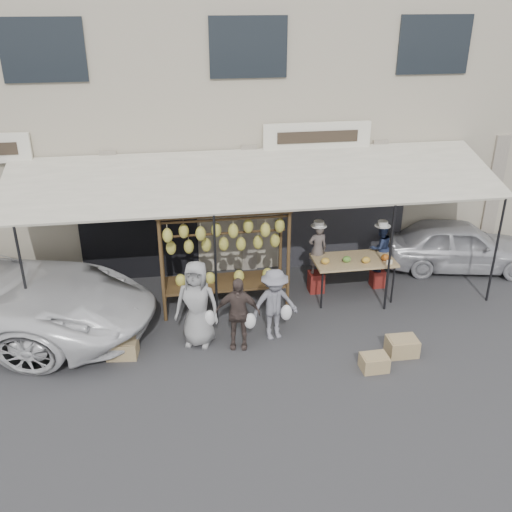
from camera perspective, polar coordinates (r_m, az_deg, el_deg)
The scene contains 16 objects.
ground_plane at distance 10.67m, azimuth 2.15°, elevation -9.43°, with size 90.00×90.00×0.00m, color #2D2D30.
shophouse at distance 15.42m, azimuth -2.46°, elevation 16.03°, with size 24.00×6.15×7.30m.
awning at distance 11.58m, azimuth 0.21°, elevation 7.60°, with size 10.00×2.35×2.92m.
banana_rack at distance 11.36m, azimuth -3.24°, elevation 1.79°, with size 2.60×0.90×2.24m.
produce_table at distance 12.18m, azimuth 9.76°, elevation -0.52°, with size 1.70×0.90×1.04m.
vendor_left at distance 12.26m, azimuth 6.18°, elevation 0.70°, with size 0.41×0.27×1.13m, color #5E5450.
vendor_right at distance 12.73m, azimuth 12.33°, elevation 0.82°, with size 0.53×0.41×1.09m, color #1B2541.
customer_left at distance 10.50m, azimuth -5.91°, elevation -4.79°, with size 0.82×0.53×1.68m, color gray.
customer_mid at distance 10.42m, azimuth -1.85°, elevation -5.73°, with size 0.83×0.35×1.42m, color #473A35.
customer_right at distance 10.68m, azimuth 1.85°, elevation -4.87°, with size 0.92×0.53×1.43m, color slate.
stool_left at distance 12.61m, azimuth 6.02°, elevation -2.59°, with size 0.32×0.32×0.45m, color maroon.
stool_right at distance 13.05m, azimuth 12.04°, elevation -2.17°, with size 0.28×0.28×0.40m, color maroon.
crate_near_a at distance 10.33m, azimuth 11.74°, elevation -10.39°, with size 0.46×0.35×0.28m, color tan.
crate_near_b at distance 10.82m, azimuth 14.39°, elevation -8.74°, with size 0.54×0.41×0.32m, color tan.
crate_far at distance 10.72m, azimuth -13.19°, elevation -8.95°, with size 0.54×0.41×0.32m, color tan.
sedan at distance 14.27m, azimuth 19.61°, elevation 1.06°, with size 1.41×3.51×1.19m, color #B6B6BC.
Camera 1 is at (-1.79, -8.63, 6.01)m, focal length 40.00 mm.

